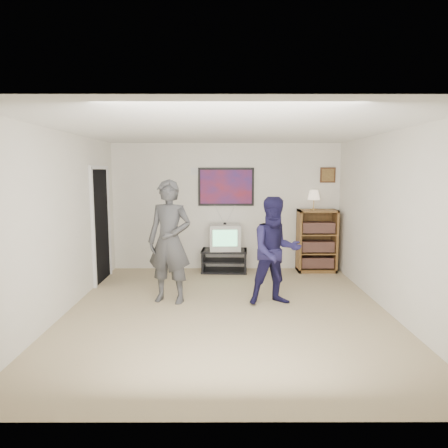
{
  "coord_description": "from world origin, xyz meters",
  "views": [
    {
      "loc": [
        -0.05,
        -5.4,
        1.96
      ],
      "look_at": [
        -0.04,
        0.68,
        1.15
      ],
      "focal_mm": 32.0,
      "sensor_mm": 36.0,
      "label": 1
    }
  ],
  "objects_px": {
    "bookshelf": "(317,241)",
    "person_short": "(275,251)",
    "person_tall": "(170,242)",
    "media_stand": "(224,261)",
    "crt_television": "(225,237)"
  },
  "relations": [
    {
      "from": "bookshelf",
      "to": "person_short",
      "type": "relative_size",
      "value": 0.76
    },
    {
      "from": "person_tall",
      "to": "person_short",
      "type": "bearing_deg",
      "value": 10.7
    },
    {
      "from": "media_stand",
      "to": "person_tall",
      "type": "height_order",
      "value": "person_tall"
    },
    {
      "from": "media_stand",
      "to": "crt_television",
      "type": "xyz_separation_m",
      "value": [
        0.01,
        0.0,
        0.47
      ]
    },
    {
      "from": "crt_television",
      "to": "person_short",
      "type": "xyz_separation_m",
      "value": [
        0.73,
        -1.91,
        0.11
      ]
    },
    {
      "from": "person_tall",
      "to": "person_short",
      "type": "height_order",
      "value": "person_tall"
    },
    {
      "from": "crt_television",
      "to": "person_short",
      "type": "relative_size",
      "value": 0.37
    },
    {
      "from": "crt_television",
      "to": "person_short",
      "type": "distance_m",
      "value": 2.04
    },
    {
      "from": "bookshelf",
      "to": "person_short",
      "type": "xyz_separation_m",
      "value": [
        -1.06,
        -1.96,
        0.19
      ]
    },
    {
      "from": "bookshelf",
      "to": "person_tall",
      "type": "xyz_separation_m",
      "value": [
        -2.63,
        -1.84,
        0.31
      ]
    },
    {
      "from": "media_stand",
      "to": "person_tall",
      "type": "bearing_deg",
      "value": -111.64
    },
    {
      "from": "media_stand",
      "to": "bookshelf",
      "type": "relative_size",
      "value": 0.74
    },
    {
      "from": "media_stand",
      "to": "crt_television",
      "type": "distance_m",
      "value": 0.47
    },
    {
      "from": "crt_television",
      "to": "person_tall",
      "type": "bearing_deg",
      "value": -117.0
    },
    {
      "from": "media_stand",
      "to": "person_short",
      "type": "xyz_separation_m",
      "value": [
        0.74,
        -1.91,
        0.58
      ]
    }
  ]
}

